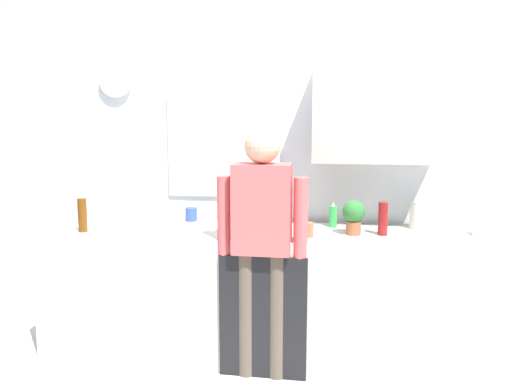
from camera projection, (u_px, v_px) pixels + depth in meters
ground_plane at (262, 374)px, 3.26m from camera, size 8.00×8.00×0.00m
kitchen_counter at (268, 293)px, 3.48m from camera, size 3.16×0.64×0.89m
dishwasher_panel at (263, 318)px, 3.16m from camera, size 0.56×0.02×0.80m
back_wall_assembly at (286, 159)px, 3.73m from camera, size 4.76×0.42×2.60m
coffee_maker at (248, 203)px, 3.65m from camera, size 0.20×0.20×0.33m
bottle_amber_beer at (82, 215)px, 3.37m from camera, size 0.06×0.06×0.23m
bottle_green_wine at (248, 209)px, 3.40m from camera, size 0.07×0.07×0.30m
bottle_red_vinegar at (383, 219)px, 3.27m from camera, size 0.06×0.06×0.22m
cup_white_mug at (163, 215)px, 3.73m from camera, size 0.08×0.08×0.09m
cup_blue_mug at (191, 214)px, 3.73m from camera, size 0.08×0.08×0.10m
cup_terracotta_mug at (307, 230)px, 3.24m from camera, size 0.08×0.08×0.09m
mixing_bowl at (490, 230)px, 3.26m from camera, size 0.22×0.22×0.08m
potted_plant at (354, 215)px, 3.29m from camera, size 0.15×0.15×0.23m
dish_soap at (333, 216)px, 3.52m from camera, size 0.06×0.06×0.18m
storage_canister at (420, 217)px, 3.47m from camera, size 0.14×0.14×0.17m
person_at_sink at (262, 233)px, 3.12m from camera, size 0.57×0.22×1.60m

